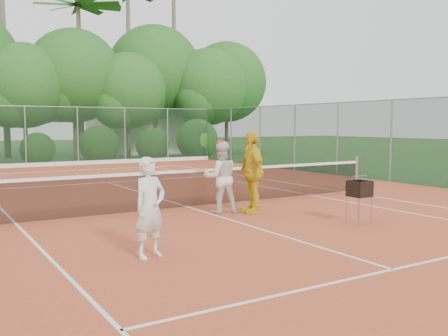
{
  "coord_description": "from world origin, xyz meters",
  "views": [
    {
      "loc": [
        -5.78,
        -11.15,
        2.12
      ],
      "look_at": [
        0.31,
        -1.2,
        1.1
      ],
      "focal_mm": 40.0,
      "sensor_mm": 36.0,
      "label": 1
    }
  ],
  "objects_px": {
    "player_white": "(150,208)",
    "player_center_grp": "(221,177)",
    "player_yellow": "(252,172)",
    "ball_hopper": "(359,190)"
  },
  "relations": [
    {
      "from": "player_white",
      "to": "ball_hopper",
      "type": "distance_m",
      "value": 4.86
    },
    {
      "from": "player_yellow",
      "to": "ball_hopper",
      "type": "distance_m",
      "value": 2.58
    },
    {
      "from": "player_yellow",
      "to": "player_center_grp",
      "type": "bearing_deg",
      "value": -110.06
    },
    {
      "from": "player_center_grp",
      "to": "ball_hopper",
      "type": "distance_m",
      "value": 3.22
    },
    {
      "from": "player_center_grp",
      "to": "player_white",
      "type": "bearing_deg",
      "value": -136.65
    },
    {
      "from": "ball_hopper",
      "to": "player_center_grp",
      "type": "bearing_deg",
      "value": 99.99
    },
    {
      "from": "ball_hopper",
      "to": "player_yellow",
      "type": "bearing_deg",
      "value": 93.34
    },
    {
      "from": "player_white",
      "to": "player_center_grp",
      "type": "distance_m",
      "value": 4.15
    },
    {
      "from": "player_center_grp",
      "to": "player_yellow",
      "type": "bearing_deg",
      "value": -31.48
    },
    {
      "from": "player_white",
      "to": "player_center_grp",
      "type": "xyz_separation_m",
      "value": [
        3.02,
        2.85,
        0.06
      ]
    }
  ]
}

